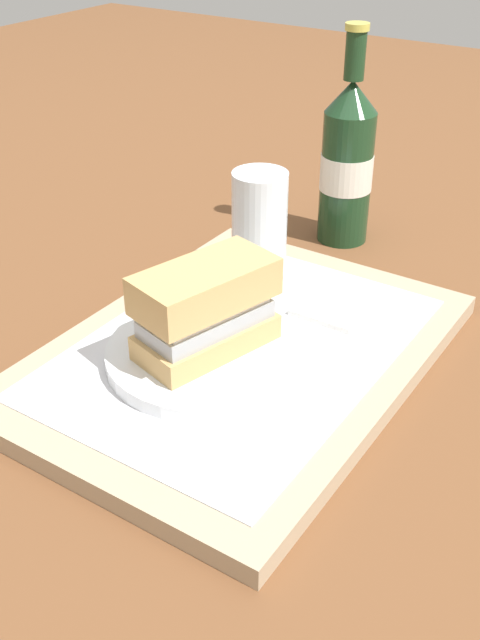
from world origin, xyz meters
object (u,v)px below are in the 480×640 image
plate (207,354)px  beer_glass (260,220)px  beer_bottle (347,161)px  sandwich (209,307)px

plate → beer_glass: 0.18m
beer_bottle → sandwich: bearing=-174.1°
sandwich → beer_glass: 0.17m
sandwich → beer_bottle: (0.34, 0.04, 0.03)m
sandwich → beer_glass: bearing=31.5°
beer_glass → plate: bearing=-164.5°
sandwich → beer_bottle: bearing=21.2°
beer_glass → beer_bottle: size_ratio=0.47×
sandwich → beer_bottle: 0.35m
beer_glass → sandwich: bearing=-163.9°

